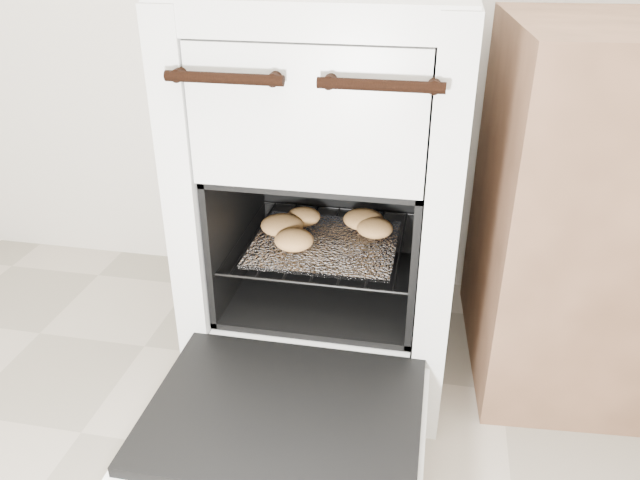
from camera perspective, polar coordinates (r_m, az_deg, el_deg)
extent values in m
cube|color=silver|center=(1.60, 1.14, 4.66)|extent=(0.62, 0.67, 0.96)
cylinder|color=black|center=(1.20, -8.80, 14.41)|extent=(0.23, 0.02, 0.02)
cylinder|color=black|center=(1.14, 5.56, 13.89)|extent=(0.23, 0.02, 0.02)
cube|color=black|center=(1.29, -3.30, -15.50)|extent=(0.54, 0.42, 0.02)
cube|color=silver|center=(1.31, -3.28, -16.10)|extent=(0.56, 0.44, 0.02)
cylinder|color=black|center=(1.63, -7.20, 0.53)|extent=(0.01, 0.44, 0.01)
cylinder|color=black|center=(1.55, 8.71, -0.90)|extent=(0.01, 0.44, 0.01)
cylinder|color=black|center=(1.40, -0.98, -4.03)|extent=(0.45, 0.01, 0.01)
cylinder|color=black|center=(1.76, 1.82, 2.89)|extent=(0.45, 0.01, 0.01)
cylinder|color=black|center=(1.62, -5.97, 0.42)|extent=(0.01, 0.42, 0.01)
cylinder|color=black|center=(1.60, -3.82, 0.22)|extent=(0.01, 0.42, 0.01)
cylinder|color=black|center=(1.59, -1.64, 0.03)|extent=(0.01, 0.42, 0.01)
cylinder|color=black|center=(1.57, 0.58, -0.17)|extent=(0.01, 0.42, 0.01)
cylinder|color=black|center=(1.57, 2.83, -0.37)|extent=(0.01, 0.42, 0.01)
cylinder|color=black|center=(1.56, 5.10, -0.57)|extent=(0.01, 0.42, 0.01)
cylinder|color=black|center=(1.56, 7.38, -0.78)|extent=(0.01, 0.42, 0.01)
cube|color=white|center=(1.55, 0.44, -0.31)|extent=(0.35, 0.31, 0.01)
ellipsoid|color=#E09A59|center=(1.51, -2.40, 0.03)|extent=(0.11, 0.11, 0.05)
ellipsoid|color=#E09A59|center=(1.62, 4.00, 1.91)|extent=(0.13, 0.13, 0.04)
ellipsoid|color=#E09A59|center=(1.59, -3.47, 1.39)|extent=(0.13, 0.13, 0.04)
ellipsoid|color=#E09A59|center=(1.64, -1.53, 2.17)|extent=(0.13, 0.13, 0.04)
ellipsoid|color=#E09A59|center=(1.58, 5.03, 1.12)|extent=(0.13, 0.13, 0.04)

